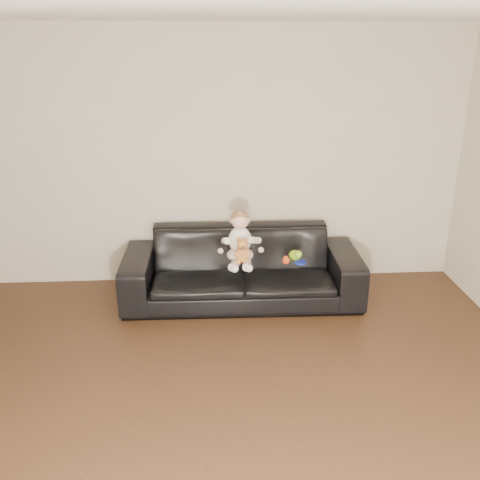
{
  "coord_description": "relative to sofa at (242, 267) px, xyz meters",
  "views": [
    {
      "loc": [
        -0.11,
        -2.57,
        2.47
      ],
      "look_at": [
        0.18,
        2.14,
        0.66
      ],
      "focal_mm": 40.0,
      "sensor_mm": 36.0,
      "label": 1
    }
  ],
  "objects": [
    {
      "name": "baby",
      "position": [
        -0.02,
        -0.13,
        0.33
      ],
      "size": [
        0.38,
        0.45,
        0.51
      ],
      "rotation": [
        0.0,
        0.0,
        -0.23
      ],
      "color": "silver",
      "rests_on": "sofa"
    },
    {
      "name": "ceiling",
      "position": [
        -0.2,
        -2.25,
        2.26
      ],
      "size": [
        5.5,
        5.5,
        0.0
      ],
      "primitive_type": "plane",
      "rotation": [
        3.14,
        0.0,
        0.0
      ],
      "color": "beige",
      "rests_on": "ground"
    },
    {
      "name": "teddy_bear",
      "position": [
        -0.01,
        -0.28,
        0.28
      ],
      "size": [
        0.14,
        0.14,
        0.24
      ],
      "rotation": [
        0.0,
        0.0,
        -0.13
      ],
      "color": "#BD7736",
      "rests_on": "sofa"
    },
    {
      "name": "sofa",
      "position": [
        0.0,
        0.0,
        0.0
      ],
      "size": [
        2.33,
        0.94,
        0.68
      ],
      "primitive_type": "imported",
      "rotation": [
        0.0,
        0.0,
        -0.02
      ],
      "color": "black",
      "rests_on": "floor"
    },
    {
      "name": "toy_rattle",
      "position": [
        0.41,
        -0.21,
        0.14
      ],
      "size": [
        0.09,
        0.09,
        0.07
      ],
      "primitive_type": "sphere",
      "rotation": [
        0.0,
        0.0,
        0.24
      ],
      "color": "#D84719",
      "rests_on": "sofa"
    },
    {
      "name": "toy_green",
      "position": [
        0.51,
        -0.11,
        0.15
      ],
      "size": [
        0.12,
        0.15,
        0.1
      ],
      "primitive_type": "ellipsoid",
      "rotation": [
        0.0,
        0.0,
        0.07
      ],
      "color": "#8AD519",
      "rests_on": "sofa"
    },
    {
      "name": "toy_blue_disc",
      "position": [
        0.55,
        -0.19,
        0.11
      ],
      "size": [
        0.13,
        0.13,
        0.02
      ],
      "primitive_type": "cylinder",
      "rotation": [
        0.0,
        0.0,
        -0.22
      ],
      "color": "#1726BE",
      "rests_on": "sofa"
    },
    {
      "name": "wall_back",
      "position": [
        -0.2,
        0.5,
        0.96
      ],
      "size": [
        5.0,
        0.0,
        5.0
      ],
      "primitive_type": "plane",
      "rotation": [
        1.57,
        0.0,
        0.0
      ],
      "color": "beige",
      "rests_on": "ground"
    },
    {
      "name": "floor",
      "position": [
        -0.2,
        -2.25,
        -0.34
      ],
      "size": [
        5.5,
        5.5,
        0.0
      ],
      "primitive_type": "plane",
      "color": "#432917",
      "rests_on": "ground"
    }
  ]
}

